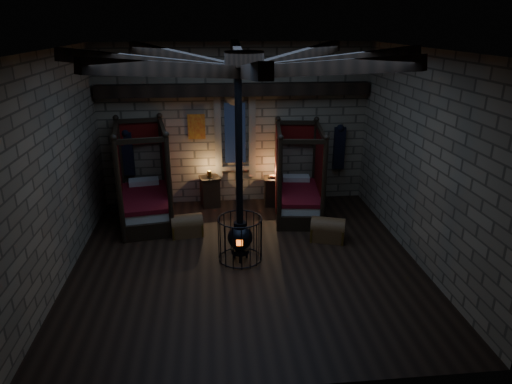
{
  "coord_description": "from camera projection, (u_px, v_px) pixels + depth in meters",
  "views": [
    {
      "loc": [
        -0.63,
        -8.31,
        4.66
      ],
      "look_at": [
        0.27,
        0.6,
        1.31
      ],
      "focal_mm": 32.0,
      "sensor_mm": 36.0,
      "label": 1
    }
  ],
  "objects": [
    {
      "name": "trunk_right",
      "position": [
        328.0,
        230.0,
        10.29
      ],
      "size": [
        0.86,
        0.69,
        0.55
      ],
      "rotation": [
        0.0,
        0.0,
        -0.32
      ],
      "color": "brown",
      "rests_on": "ground"
    },
    {
      "name": "trunk_left",
      "position": [
        187.0,
        226.0,
        10.53
      ],
      "size": [
        0.77,
        0.55,
        0.52
      ],
      "rotation": [
        0.0,
        0.0,
        0.15
      ],
      "color": "brown",
      "rests_on": "ground"
    },
    {
      "name": "nightstand_left",
      "position": [
        210.0,
        191.0,
        12.15
      ],
      "size": [
        0.59,
        0.58,
        0.99
      ],
      "rotation": [
        0.0,
        0.0,
        0.2
      ],
      "color": "black",
      "rests_on": "ground"
    },
    {
      "name": "stove",
      "position": [
        240.0,
        234.0,
        9.32
      ],
      "size": [
        0.91,
        0.91,
        4.05
      ],
      "rotation": [
        0.0,
        0.0,
        -0.11
      ],
      "color": "black",
      "rests_on": "ground"
    },
    {
      "name": "room",
      "position": [
        244.0,
        76.0,
        8.2
      ],
      "size": [
        7.02,
        7.02,
        4.29
      ],
      "color": "black",
      "rests_on": "ground"
    },
    {
      "name": "bed_right",
      "position": [
        298.0,
        193.0,
        11.65
      ],
      "size": [
        1.36,
        2.24,
        2.22
      ],
      "rotation": [
        0.0,
        0.0,
        -0.12
      ],
      "color": "black",
      "rests_on": "ground"
    },
    {
      "name": "nightstand_right",
      "position": [
        273.0,
        191.0,
        12.22
      ],
      "size": [
        0.5,
        0.48,
        0.84
      ],
      "rotation": [
        0.0,
        0.0,
        -0.04
      ],
      "color": "black",
      "rests_on": "ground"
    },
    {
      "name": "bed_left",
      "position": [
        145.0,
        198.0,
        11.23
      ],
      "size": [
        1.53,
        2.42,
        2.36
      ],
      "rotation": [
        0.0,
        0.0,
        0.16
      ],
      "color": "black",
      "rests_on": "ground"
    }
  ]
}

